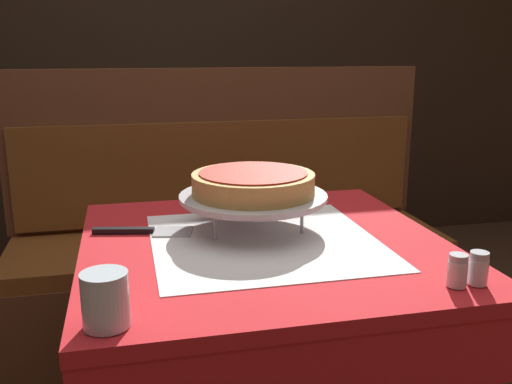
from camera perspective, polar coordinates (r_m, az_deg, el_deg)
dining_table_front at (r=1.37m, az=0.85°, el=-8.90°), size 0.83×0.83×0.75m
dining_table_rear at (r=2.93m, az=-8.06°, el=3.33°), size 0.77×0.77×0.74m
booth_bench at (r=2.28m, az=-2.68°, el=-7.90°), size 1.67×0.51×1.11m
back_wall_panel at (r=3.36m, az=-8.14°, el=14.37°), size 6.00×0.04×2.40m
pizza_pan_stand at (r=1.39m, az=-0.28°, el=-0.61°), size 0.36×0.36×0.09m
deep_dish_pizza at (r=1.38m, az=-0.28°, el=0.90°), size 0.30×0.30×0.06m
pizza_server at (r=1.41m, az=-10.99°, el=-3.84°), size 0.24×0.10×0.01m
water_glass_near at (r=0.95m, az=-14.83°, el=-10.36°), size 0.08×0.08×0.09m
salt_shaker at (r=1.14m, az=19.50°, el=-7.42°), size 0.04×0.04×0.06m
pepper_shaker at (r=1.16m, az=21.35°, el=-7.12°), size 0.04×0.04×0.06m
condiment_caddy at (r=2.79m, az=-9.62°, el=5.78°), size 0.13×0.13×0.18m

